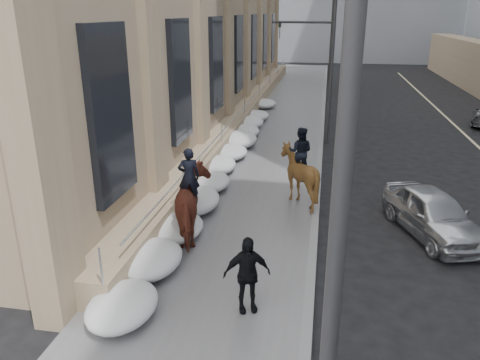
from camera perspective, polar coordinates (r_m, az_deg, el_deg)
name	(u,v)px	position (r m, az deg, el deg)	size (l,w,h in m)	color
ground	(207,280)	(12.30, -4.04, -12.04)	(140.00, 140.00, 0.00)	black
sidewalk	(261,161)	(21.27, 2.56, 2.29)	(5.00, 80.00, 0.12)	#58575A
curb	(319,165)	(21.09, 9.63, 1.87)	(0.24, 80.00, 0.12)	slate
streetlight_near	(321,227)	(4.52, 9.86, -5.67)	(1.71, 0.24, 8.00)	#2D2D30
streetlight_mid	(329,52)	(24.16, 10.78, 15.05)	(1.71, 0.24, 8.00)	#2D2D30
streetlight_far	(330,34)	(44.12, 10.87, 17.13)	(1.71, 0.24, 8.00)	#2D2D30
traffic_signal	(318,51)	(32.19, 9.53, 15.24)	(4.10, 0.22, 6.00)	#2D2D30
snow_bank	(221,164)	(19.61, -2.31, 2.00)	(1.70, 18.10, 0.76)	silver
mounted_horse_left	(194,203)	(13.73, -5.58, -2.80)	(1.80, 2.70, 2.71)	#532418
mounted_horse_right	(299,172)	(16.33, 7.20, 0.96)	(1.81, 1.99, 2.67)	#482F14
pedestrian	(247,274)	(10.53, 0.84, -11.42)	(1.06, 0.44, 1.81)	black
car_silver	(433,213)	(15.41, 22.45, -3.76)	(1.67, 4.15, 1.41)	#B1B4B9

